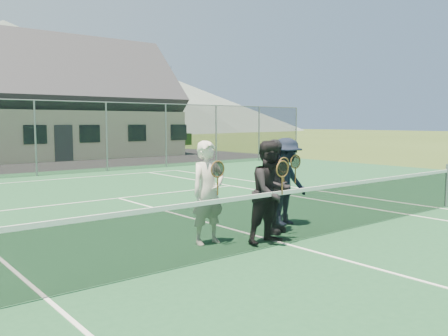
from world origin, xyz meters
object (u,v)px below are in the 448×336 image
(clubhouse, at_px, (46,92))
(player_b, at_px, (271,192))
(player_a, at_px, (208,193))
(player_d, at_px, (285,182))
(tennis_net, at_px, (285,215))
(player_c, at_px, (273,186))

(clubhouse, distance_m, player_b, 24.33)
(player_a, relative_size, player_d, 1.00)
(tennis_net, xyz_separation_m, clubhouse, (4.00, 24.00, 3.45))
(player_d, bearing_deg, clubhouse, 82.89)
(player_b, bearing_deg, clubhouse, 80.15)
(player_b, bearing_deg, player_d, 34.35)
(player_b, relative_size, player_c, 1.00)
(player_b, distance_m, player_d, 1.54)
(clubhouse, bearing_deg, player_d, -97.11)
(player_c, xyz_separation_m, player_d, (0.71, 0.36, -0.00))
(player_c, bearing_deg, player_d, 26.87)
(tennis_net, bearing_deg, clubhouse, 80.54)
(player_d, bearing_deg, tennis_net, -136.37)
(player_a, bearing_deg, tennis_net, -40.31)
(player_a, xyz_separation_m, player_b, (0.89, -0.65, -0.00))
(clubhouse, bearing_deg, player_c, -98.72)
(clubhouse, xyz_separation_m, player_b, (-4.13, -23.78, -3.07))
(tennis_net, bearing_deg, player_b, 120.72)
(clubhouse, distance_m, player_a, 23.87)
(tennis_net, relative_size, clubhouse, 0.75)
(tennis_net, bearing_deg, player_d, 43.63)
(player_a, relative_size, player_c, 1.00)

